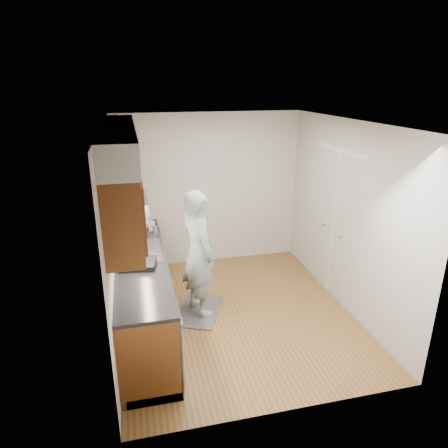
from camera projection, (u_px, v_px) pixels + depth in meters
name	position (u px, v px, depth m)	size (l,w,h in m)	color
floor	(236.00, 313.00, 5.38)	(3.50, 3.50, 0.00)	brown
ceiling	(238.00, 122.00, 4.53)	(3.50, 3.50, 0.00)	white
wall_left	(112.00, 236.00, 4.63)	(0.02, 3.50, 2.50)	beige
wall_right	(346.00, 217.00, 5.28)	(0.02, 3.50, 2.50)	beige
wall_back	(209.00, 190.00, 6.56)	(3.00, 0.02, 2.50)	beige
counter	(143.00, 291.00, 4.95)	(0.64, 2.80, 1.30)	brown
upper_cabinets	(122.00, 175.00, 4.47)	(0.47, 2.80, 1.21)	brown
closet_door	(333.00, 225.00, 5.63)	(0.02, 1.22, 2.05)	silver
floor_mat	(199.00, 310.00, 5.42)	(0.51, 0.86, 0.02)	slate
person	(198.00, 245.00, 5.09)	(0.67, 0.45, 1.91)	#8CA7AB
soap_bottle_a	(127.00, 228.00, 5.39)	(0.11, 0.11, 0.27)	silver
soap_bottle_b	(152.00, 224.00, 5.65)	(0.08, 0.08, 0.18)	silver
soap_bottle_c	(147.00, 222.00, 5.73)	(0.14, 0.14, 0.18)	silver
soda_can	(145.00, 234.00, 5.39)	(0.06, 0.06, 0.11)	#A11B32
steel_can	(155.00, 230.00, 5.54)	(0.06, 0.06, 0.11)	#A5A5AA
dish_rack	(138.00, 264.00, 4.56)	(0.40, 0.33, 0.06)	black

